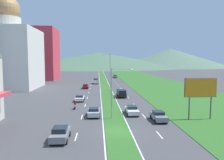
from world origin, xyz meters
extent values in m
plane|color=#424244|center=(0.00, 0.00, 0.00)|extent=(600.00, 600.00, 0.00)
cube|color=#2D6023|center=(0.00, 60.00, 0.03)|extent=(3.20, 240.00, 0.06)
cube|color=#2D6023|center=(20.60, 60.00, 0.03)|extent=(24.00, 240.00, 0.06)
cube|color=silver|center=(-5.10, -1.67, 0.01)|extent=(0.16, 2.80, 0.01)
cube|color=silver|center=(-5.10, 7.49, 0.01)|extent=(0.16, 2.80, 0.01)
cube|color=silver|center=(-5.10, 16.65, 0.01)|extent=(0.16, 2.80, 0.01)
cube|color=silver|center=(-5.10, 25.81, 0.01)|extent=(0.16, 2.80, 0.01)
cube|color=silver|center=(-5.10, 34.98, 0.01)|extent=(0.16, 2.80, 0.01)
cube|color=silver|center=(-5.10, 44.14, 0.01)|extent=(0.16, 2.80, 0.01)
cube|color=silver|center=(-5.10, 53.30, 0.01)|extent=(0.16, 2.80, 0.01)
cube|color=silver|center=(-5.10, 62.46, 0.01)|extent=(0.16, 2.80, 0.01)
cube|color=silver|center=(-5.10, 71.63, 0.01)|extent=(0.16, 2.80, 0.01)
cube|color=silver|center=(-5.10, 80.79, 0.01)|extent=(0.16, 2.80, 0.01)
cube|color=silver|center=(-5.10, 89.95, 0.01)|extent=(0.16, 2.80, 0.01)
cube|color=silver|center=(5.10, -1.67, 0.01)|extent=(0.16, 2.80, 0.01)
cube|color=silver|center=(5.10, 7.49, 0.01)|extent=(0.16, 2.80, 0.01)
cube|color=silver|center=(5.10, 16.65, 0.01)|extent=(0.16, 2.80, 0.01)
cube|color=silver|center=(5.10, 25.81, 0.01)|extent=(0.16, 2.80, 0.01)
cube|color=silver|center=(5.10, 34.98, 0.01)|extent=(0.16, 2.80, 0.01)
cube|color=silver|center=(5.10, 44.14, 0.01)|extent=(0.16, 2.80, 0.01)
cube|color=silver|center=(5.10, 53.30, 0.01)|extent=(0.16, 2.80, 0.01)
cube|color=silver|center=(5.10, 62.46, 0.01)|extent=(0.16, 2.80, 0.01)
cube|color=silver|center=(5.10, 71.63, 0.01)|extent=(0.16, 2.80, 0.01)
cube|color=silver|center=(5.10, 80.79, 0.01)|extent=(0.16, 2.80, 0.01)
cube|color=silver|center=(5.10, 89.95, 0.01)|extent=(0.16, 2.80, 0.01)
cube|color=silver|center=(-1.75, 60.00, 0.01)|extent=(0.16, 240.00, 0.01)
cube|color=silver|center=(1.75, 60.00, 0.01)|extent=(0.16, 240.00, 0.01)
cube|color=silver|center=(-32.22, 46.55, 9.80)|extent=(19.31, 19.31, 19.60)
cylinder|color=beige|center=(-32.22, 46.55, 21.37)|extent=(9.32, 9.32, 3.55)
sphere|color=#B27F4C|center=(-32.22, 46.55, 25.81)|extent=(8.88, 8.88, 8.88)
cube|color=#D83847|center=(-31.31, 80.17, 12.28)|extent=(17.74, 17.74, 24.57)
cone|color=#3D5647|center=(-115.89, 256.69, 18.34)|extent=(129.41, 129.41, 36.67)
cone|color=#47664C|center=(-0.86, 277.22, 10.39)|extent=(231.34, 231.34, 20.78)
cone|color=#516B56|center=(101.46, 279.49, 13.13)|extent=(163.50, 163.50, 26.27)
cylinder|color=#99999E|center=(-0.34, 6.16, 4.01)|extent=(0.18, 0.18, 8.02)
cylinder|color=#99999E|center=(1.24, 6.25, 7.87)|extent=(3.16, 0.28, 0.10)
ellipsoid|color=silver|center=(2.81, 6.34, 7.67)|extent=(0.56, 0.28, 0.20)
cylinder|color=#99999E|center=(0.83, 30.60, 5.47)|extent=(0.18, 0.18, 10.95)
cylinder|color=#99999E|center=(-0.49, 30.51, 10.80)|extent=(2.64, 0.29, 0.10)
ellipsoid|color=silver|center=(-1.81, 30.41, 10.60)|extent=(0.56, 0.28, 0.20)
cylinder|color=#4C4C51|center=(11.60, 4.89, 1.81)|extent=(0.20, 0.20, 3.62)
cylinder|color=#4C4C51|center=(15.05, 4.89, 1.81)|extent=(0.20, 0.20, 3.62)
cube|color=orange|center=(13.33, 4.79, 5.00)|extent=(4.93, 0.16, 2.76)
cube|color=#4C4C51|center=(13.33, 4.91, 5.00)|extent=(5.13, 0.08, 2.96)
cube|color=silver|center=(-6.61, 21.76, 0.63)|extent=(1.85, 4.41, 0.63)
cube|color=black|center=(-6.61, 21.58, 1.15)|extent=(1.59, 1.94, 0.41)
cylinder|color=black|center=(-7.50, 23.13, 0.32)|extent=(0.22, 0.64, 0.64)
cylinder|color=black|center=(-5.72, 23.13, 0.32)|extent=(0.22, 0.64, 0.64)
cylinder|color=black|center=(-7.50, 20.39, 0.32)|extent=(0.22, 0.64, 0.64)
cylinder|color=black|center=(-5.72, 20.39, 0.32)|extent=(0.22, 0.64, 0.64)
cube|color=slate|center=(-6.80, -2.68, 0.69)|extent=(1.80, 4.18, 0.74)
cube|color=black|center=(-6.80, -2.85, 1.33)|extent=(1.55, 1.84, 0.54)
cylinder|color=black|center=(-7.66, -1.39, 0.32)|extent=(0.22, 0.64, 0.64)
cylinder|color=black|center=(-5.93, -1.39, 0.32)|extent=(0.22, 0.64, 0.64)
cylinder|color=black|center=(-7.66, -3.98, 0.32)|extent=(0.22, 0.64, 0.64)
cylinder|color=black|center=(-5.93, -3.98, 0.32)|extent=(0.22, 0.64, 0.64)
cube|color=silver|center=(3.30, 8.83, 0.65)|extent=(1.85, 4.66, 0.65)
cube|color=black|center=(3.30, 9.02, 1.20)|extent=(1.59, 2.05, 0.45)
cylinder|color=black|center=(4.19, 7.39, 0.32)|extent=(0.22, 0.64, 0.64)
cylinder|color=black|center=(2.41, 7.39, 0.32)|extent=(0.22, 0.64, 0.64)
cylinder|color=black|center=(4.19, 10.28, 0.32)|extent=(0.22, 0.64, 0.64)
cylinder|color=black|center=(2.41, 10.28, 0.32)|extent=(0.22, 0.64, 0.64)
cube|color=slate|center=(6.72, 4.50, 0.67)|extent=(1.76, 4.21, 0.70)
cube|color=black|center=(6.72, 4.67, 1.25)|extent=(1.51, 1.85, 0.45)
cylinder|color=black|center=(7.57, 3.20, 0.32)|extent=(0.22, 0.64, 0.64)
cylinder|color=black|center=(5.88, 3.20, 0.32)|extent=(0.22, 0.64, 0.64)
cylinder|color=black|center=(7.57, 5.81, 0.32)|extent=(0.22, 0.64, 0.64)
cylinder|color=black|center=(5.88, 5.81, 0.32)|extent=(0.22, 0.64, 0.64)
cube|color=#B2B2B7|center=(-3.17, 7.89, 0.65)|extent=(1.89, 4.20, 0.67)
cube|color=black|center=(-3.17, 7.73, 1.20)|extent=(1.63, 1.85, 0.43)
cylinder|color=black|center=(-4.07, 9.20, 0.32)|extent=(0.22, 0.64, 0.64)
cylinder|color=black|center=(-2.26, 9.20, 0.32)|extent=(0.22, 0.64, 0.64)
cylinder|color=black|center=(-4.07, 6.59, 0.32)|extent=(0.22, 0.64, 0.64)
cylinder|color=black|center=(-2.26, 6.59, 0.32)|extent=(0.22, 0.64, 0.64)
cube|color=maroon|center=(-6.59, 44.41, 0.65)|extent=(1.73, 4.78, 0.65)
cube|color=black|center=(-6.59, 44.22, 1.23)|extent=(1.49, 2.10, 0.51)
cylinder|color=black|center=(-7.42, 45.89, 0.32)|extent=(0.22, 0.64, 0.64)
cylinder|color=black|center=(-5.76, 45.89, 0.32)|extent=(0.22, 0.64, 0.64)
cylinder|color=black|center=(-7.42, 42.93, 0.32)|extent=(0.22, 0.64, 0.64)
cylinder|color=black|center=(-5.76, 42.93, 0.32)|extent=(0.22, 0.64, 0.64)
cube|color=slate|center=(6.61, 87.57, 0.70)|extent=(1.74, 4.45, 0.76)
cube|color=black|center=(6.61, 87.75, 1.33)|extent=(1.50, 1.96, 0.51)
cylinder|color=black|center=(7.45, 86.19, 0.32)|extent=(0.22, 0.64, 0.64)
cylinder|color=black|center=(5.77, 86.19, 0.32)|extent=(0.22, 0.64, 0.64)
cylinder|color=black|center=(7.45, 88.95, 0.32)|extent=(0.22, 0.64, 0.64)
cylinder|color=black|center=(5.77, 88.95, 0.32)|extent=(0.22, 0.64, 0.64)
cube|color=black|center=(3.44, 26.72, 0.80)|extent=(2.00, 5.40, 0.80)
cube|color=black|center=(3.44, 25.12, 1.60)|extent=(1.84, 2.00, 0.80)
cube|color=black|center=(4.38, 27.82, 1.42)|extent=(0.10, 3.20, 0.44)
cube|color=black|center=(2.50, 27.82, 1.42)|extent=(0.10, 3.20, 0.44)
cube|color=black|center=(3.44, 29.37, 1.42)|extent=(1.84, 0.10, 0.44)
cylinder|color=black|center=(4.40, 25.10, 0.40)|extent=(0.26, 0.80, 0.80)
cylinder|color=black|center=(2.48, 25.10, 0.40)|extent=(0.26, 0.80, 0.80)
cylinder|color=black|center=(4.40, 28.34, 0.40)|extent=(0.26, 0.80, 0.80)
cylinder|color=black|center=(2.48, 28.34, 0.40)|extent=(0.26, 0.80, 0.80)
cube|color=silver|center=(-3.41, 59.01, 0.80)|extent=(2.00, 5.40, 0.80)
cube|color=black|center=(-3.41, 60.61, 1.60)|extent=(1.84, 2.00, 0.80)
cube|color=silver|center=(-4.35, 57.91, 1.42)|extent=(0.10, 3.20, 0.44)
cube|color=silver|center=(-2.47, 57.91, 1.42)|extent=(0.10, 3.20, 0.44)
cube|color=silver|center=(-3.41, 56.36, 1.42)|extent=(1.84, 0.10, 0.44)
cylinder|color=black|center=(-4.37, 60.63, 0.40)|extent=(0.26, 0.80, 0.80)
cylinder|color=black|center=(-2.45, 60.63, 0.40)|extent=(0.26, 0.80, 0.80)
cylinder|color=black|center=(-4.37, 57.39, 0.40)|extent=(0.26, 0.80, 0.80)
cylinder|color=black|center=(-2.45, 57.39, 0.40)|extent=(0.26, 0.80, 0.80)
cylinder|color=black|center=(-6.83, 14.39, 0.30)|extent=(0.10, 0.60, 0.60)
cylinder|color=black|center=(-6.83, 12.99, 0.30)|extent=(0.12, 0.60, 0.60)
cube|color=slate|center=(-6.83, 13.69, 0.47)|extent=(0.20, 1.12, 0.25)
ellipsoid|color=slate|center=(-6.83, 13.89, 0.83)|extent=(0.24, 0.44, 0.24)
cube|color=maroon|center=(-6.83, 13.59, 1.20)|extent=(0.36, 0.28, 0.70)
sphere|color=silver|center=(-6.83, 13.64, 1.67)|extent=(0.26, 0.26, 0.26)
camera|label=1|loc=(-2.43, -27.27, 9.12)|focal=34.77mm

